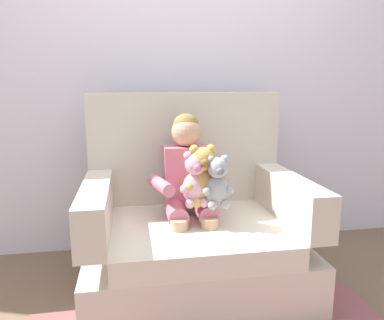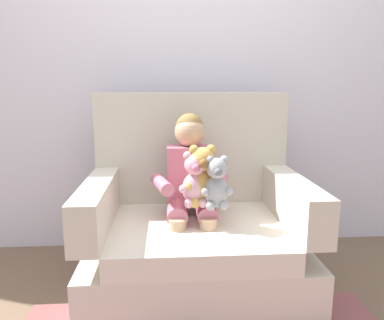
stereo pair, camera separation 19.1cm
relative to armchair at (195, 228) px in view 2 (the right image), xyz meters
name	(u,v)px [view 2 (the right image)]	position (x,y,z in m)	size (l,w,h in m)	color
ground_plane	(196,287)	(0.00, -0.06, -0.34)	(8.00, 8.00, 0.00)	brown
back_wall	(188,62)	(0.00, 0.62, 0.96)	(6.00, 0.10, 2.60)	silver
armchair	(195,228)	(0.00, 0.00, 0.00)	(1.19, 0.89, 1.10)	beige
seated_child	(191,180)	(-0.03, 0.01, 0.28)	(0.45, 0.39, 0.82)	#C66B7F
plush_grey	(217,184)	(0.10, -0.18, 0.31)	(0.16, 0.13, 0.28)	#9E9EA3
plush_honey	(202,177)	(0.03, -0.12, 0.33)	(0.19, 0.16, 0.32)	gold
plush_pink	(195,180)	(-0.01, -0.13, 0.32)	(0.17, 0.14, 0.29)	#EAA8BC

